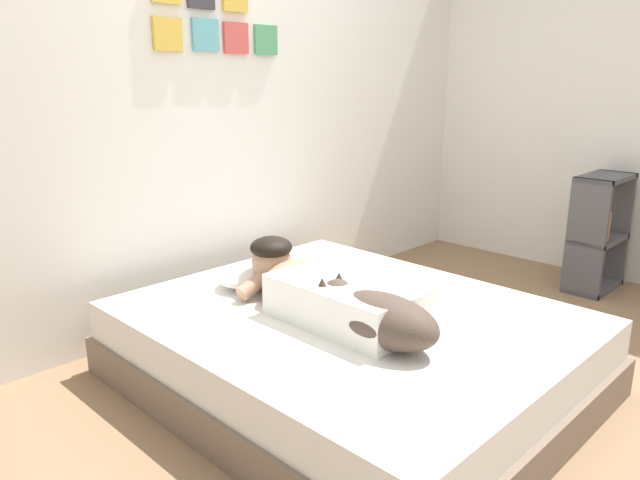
# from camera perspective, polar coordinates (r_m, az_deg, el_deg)

# --- Properties ---
(ground_plane) EXTENTS (12.79, 12.79, 0.00)m
(ground_plane) POSITION_cam_1_polar(r_m,az_deg,el_deg) (2.75, 10.54, -14.30)
(ground_plane) COLOR #8C6B4C
(back_wall) EXTENTS (4.39, 0.12, 2.50)m
(back_wall) POSITION_cam_1_polar(r_m,az_deg,el_deg) (3.44, -9.82, 13.48)
(back_wall) COLOR silver
(back_wall) RESTS_ON ground
(side_wall_right) EXTENTS (0.10, 5.87, 2.50)m
(side_wall_right) POSITION_cam_1_polar(r_m,az_deg,el_deg) (4.53, 25.60, 12.62)
(side_wall_right) COLOR silver
(side_wall_right) RESTS_ON ground
(bed) EXTENTS (1.57, 1.90, 0.35)m
(bed) POSITION_cam_1_polar(r_m,az_deg,el_deg) (2.73, 2.85, -10.24)
(bed) COLOR #726051
(bed) RESTS_ON ground
(pillow) EXTENTS (0.52, 0.32, 0.11)m
(pillow) POSITION_cam_1_polar(r_m,az_deg,el_deg) (3.01, -5.28, -2.98)
(pillow) COLOR white
(pillow) RESTS_ON bed
(person_lying) EXTENTS (0.43, 0.92, 0.27)m
(person_lying) POSITION_cam_1_polar(r_m,az_deg,el_deg) (2.61, 0.60, -4.65)
(person_lying) COLOR white
(person_lying) RESTS_ON bed
(dog) EXTENTS (0.26, 0.57, 0.21)m
(dog) POSITION_cam_1_polar(r_m,az_deg,el_deg) (2.34, 5.48, -7.27)
(dog) COLOR #4C3D33
(dog) RESTS_ON bed
(coffee_cup) EXTENTS (0.12, 0.09, 0.07)m
(coffee_cup) POSITION_cam_1_polar(r_m,az_deg,el_deg) (2.96, 1.09, -3.63)
(coffee_cup) COLOR #D84C47
(coffee_cup) RESTS_ON bed
(cell_phone) EXTENTS (0.07, 0.14, 0.01)m
(cell_phone) POSITION_cam_1_polar(r_m,az_deg,el_deg) (2.60, 7.64, -7.30)
(cell_phone) COLOR black
(cell_phone) RESTS_ON bed
(bookshelf) EXTENTS (0.45, 0.24, 0.75)m
(bookshelf) POSITION_cam_1_polar(r_m,az_deg,el_deg) (4.23, 24.90, 0.64)
(bookshelf) COLOR #4C4C51
(bookshelf) RESTS_ON ground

